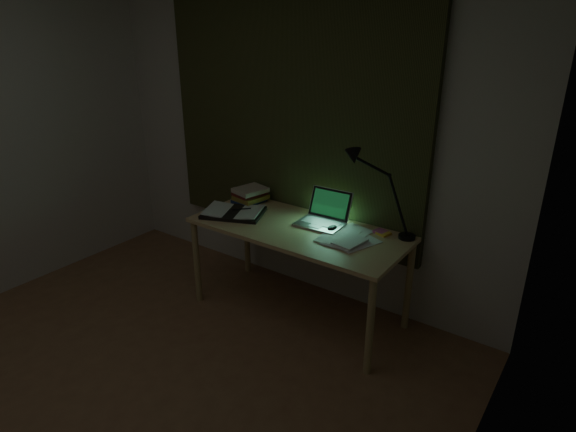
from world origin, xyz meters
name	(u,v)px	position (x,y,z in m)	size (l,w,h in m)	color
floor	(78,428)	(0.00, 0.00, 0.00)	(3.50, 4.00, 0.00)	brown
wall_back	(292,131)	(0.00, 2.00, 1.25)	(3.50, 0.00, 2.50)	beige
wall_right	(411,364)	(1.75, 0.00, 1.25)	(0.00, 4.00, 2.50)	beige
curtain	(289,105)	(0.00, 1.96, 1.45)	(2.20, 0.06, 2.00)	#2C2E17
desk	(298,272)	(0.34, 1.59, 0.35)	(1.52, 0.67, 0.69)	tan
laptop	(320,210)	(0.44, 1.71, 0.81)	(0.32, 0.36, 0.23)	silver
open_textbook	(234,212)	(-0.18, 1.51, 0.71)	(0.43, 0.31, 0.04)	silver
book_stack	(250,195)	(-0.25, 1.78, 0.76)	(0.19, 0.23, 0.12)	silver
loose_papers	(345,239)	(0.71, 1.59, 0.70)	(0.34, 0.36, 0.02)	silver
mouse	(332,228)	(0.56, 1.69, 0.71)	(0.05, 0.09, 0.03)	black
sticky_yellow	(384,233)	(0.88, 1.82, 0.70)	(0.08, 0.08, 0.02)	yellow
sticky_pink	(380,232)	(0.85, 1.83, 0.70)	(0.08, 0.08, 0.02)	#CD4F8F
desk_lamp	(411,195)	(1.03, 1.85, 0.99)	(0.40, 0.31, 0.60)	black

